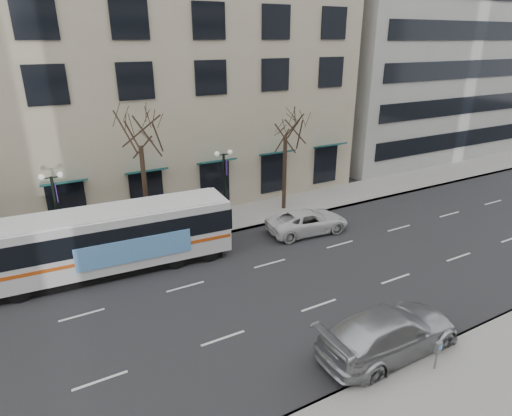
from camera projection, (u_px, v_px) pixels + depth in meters
ground at (203, 310)px, 19.93m from camera, size 160.00×160.00×0.00m
sidewalk_far at (221, 221)px, 29.47m from camera, size 80.00×4.00×0.15m
building_hotel at (63, 35)px, 31.70m from camera, size 40.00×20.00×24.00m
tree_far_mid at (139, 130)px, 24.54m from camera, size 3.60×3.60×8.55m
tree_far_right at (286, 123)px, 29.18m from camera, size 3.60×3.60×8.06m
lamp_post_left at (58, 213)px, 23.29m from camera, size 1.22×0.45×5.21m
lamp_post_right at (225, 185)px, 27.76m from camera, size 1.22×0.45×5.21m
city_bus at (111, 238)px, 22.71m from camera, size 13.03×3.64×3.49m
silver_car at (390, 332)px, 17.01m from camera, size 6.31×2.59×1.83m
white_pickup at (308, 221)px, 27.72m from camera, size 5.60×2.99×1.50m
pay_station at (438, 350)px, 15.88m from camera, size 0.27×0.19×1.21m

